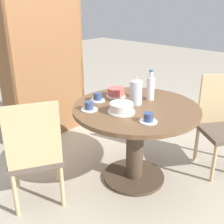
% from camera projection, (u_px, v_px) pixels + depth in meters
% --- Properties ---
extents(ground_plane, '(14.00, 14.00, 0.00)m').
position_uv_depth(ground_plane, '(134.00, 177.00, 2.70)').
color(ground_plane, '#B2A893').
extents(dining_table, '(1.10, 1.10, 0.73)m').
position_uv_depth(dining_table, '(135.00, 127.00, 2.50)').
color(dining_table, '#473828').
rests_on(dining_table, ground_plane).
extents(chair_a, '(0.59, 0.59, 0.93)m').
position_uv_depth(chair_a, '(222.00, 123.00, 2.72)').
color(chair_a, tan).
rests_on(chair_a, ground_plane).
extents(chair_b, '(0.58, 0.58, 0.93)m').
position_uv_depth(chair_b, '(34.00, 152.00, 2.20)').
color(chair_b, tan).
rests_on(chair_b, ground_plane).
extents(bookshelf, '(0.99, 0.28, 1.94)m').
position_uv_depth(bookshelf, '(44.00, 60.00, 3.22)').
color(bookshelf, brown).
rests_on(bookshelf, ground_plane).
extents(coffee_pot, '(0.11, 0.11, 0.25)m').
position_uv_depth(coffee_pot, '(136.00, 92.00, 2.43)').
color(coffee_pot, silver).
rests_on(coffee_pot, dining_table).
extents(water_bottle, '(0.07, 0.07, 0.28)m').
position_uv_depth(water_bottle, '(150.00, 88.00, 2.54)').
color(water_bottle, silver).
rests_on(water_bottle, dining_table).
extents(cake_main, '(0.22, 0.22, 0.08)m').
position_uv_depth(cake_main, '(121.00, 108.00, 2.28)').
color(cake_main, white).
rests_on(cake_main, dining_table).
extents(cake_second, '(0.18, 0.18, 0.08)m').
position_uv_depth(cake_second, '(116.00, 92.00, 2.64)').
color(cake_second, white).
rests_on(cake_second, dining_table).
extents(cup_a, '(0.14, 0.14, 0.07)m').
position_uv_depth(cup_a, '(148.00, 118.00, 2.11)').
color(cup_a, white).
rests_on(cup_a, dining_table).
extents(cup_b, '(0.14, 0.14, 0.07)m').
position_uv_depth(cup_b, '(89.00, 107.00, 2.33)').
color(cup_b, white).
rests_on(cup_b, dining_table).
extents(cup_c, '(0.14, 0.14, 0.07)m').
position_uv_depth(cup_c, '(98.00, 97.00, 2.54)').
color(cup_c, white).
rests_on(cup_c, dining_table).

